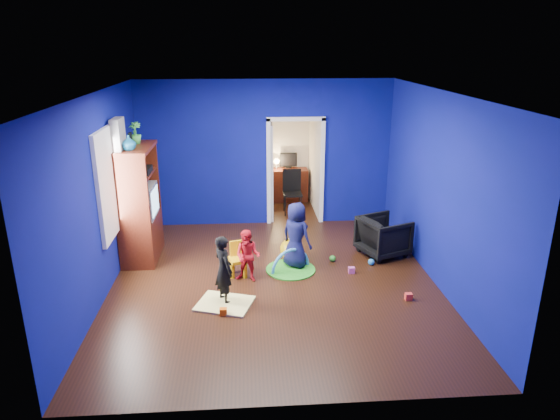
{
  "coord_description": "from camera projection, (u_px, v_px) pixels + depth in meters",
  "views": [
    {
      "loc": [
        -0.41,
        -6.97,
        3.58
      ],
      "look_at": [
        0.12,
        0.4,
        1.07
      ],
      "focal_mm": 32.0,
      "sensor_mm": 36.0,
      "label": 1
    }
  ],
  "objects": [
    {
      "name": "floor",
      "position": [
        274.0,
        283.0,
        7.76
      ],
      "size": [
        5.0,
        5.5,
        0.01
      ],
      "primitive_type": "cube",
      "color": "black",
      "rests_on": "ground"
    },
    {
      "name": "play_mat",
      "position": [
        291.0,
        269.0,
        8.21
      ],
      "size": [
        0.81,
        0.81,
        0.02
      ],
      "primitive_type": "cylinder",
      "color": "#3C9722",
      "rests_on": "floor"
    },
    {
      "name": "potted_plant",
      "position": [
        135.0,
        133.0,
        8.23
      ],
      "size": [
        0.21,
        0.21,
        0.36
      ],
      "primitive_type": "imported",
      "rotation": [
        0.0,
        0.0,
        -0.05
      ],
      "color": "green",
      "rests_on": "tv_armoire"
    },
    {
      "name": "alcove",
      "position": [
        291.0,
        154.0,
        10.82
      ],
      "size": [
        1.0,
        1.75,
        2.5
      ],
      "primitive_type": null,
      "color": "silver",
      "rests_on": "floor"
    },
    {
      "name": "toy_2",
      "position": [
        223.0,
        312.0,
        6.85
      ],
      "size": [
        0.1,
        0.08,
        0.1
      ],
      "primitive_type": "cube",
      "color": "#F45B0C",
      "rests_on": "floor"
    },
    {
      "name": "wall_left",
      "position": [
        99.0,
        198.0,
        7.12
      ],
      "size": [
        0.02,
        5.5,
        2.9
      ],
      "primitive_type": "cube",
      "color": "navy",
      "rests_on": "floor"
    },
    {
      "name": "toy_1",
      "position": [
        371.0,
        262.0,
        8.39
      ],
      "size": [
        0.11,
        0.11,
        0.11
      ],
      "primitive_type": "sphere",
      "color": "#2278C4",
      "rests_on": "floor"
    },
    {
      "name": "child_navy",
      "position": [
        296.0,
        235.0,
        8.19
      ],
      "size": [
        0.64,
        0.63,
        1.11
      ],
      "primitive_type": "imported",
      "rotation": [
        0.0,
        0.0,
        2.38
      ],
      "color": "#10183C",
      "rests_on": "floor"
    },
    {
      "name": "tv_armoire",
      "position": [
        139.0,
        204.0,
        8.4
      ],
      "size": [
        0.58,
        1.14,
        1.96
      ],
      "primitive_type": "cube",
      "color": "#41100A",
      "rests_on": "floor"
    },
    {
      "name": "armchair",
      "position": [
        383.0,
        236.0,
        8.71
      ],
      "size": [
        0.98,
        0.97,
        0.69
      ],
      "primitive_type": "imported",
      "rotation": [
        0.0,
        0.0,
        1.95
      ],
      "color": "black",
      "rests_on": "floor"
    },
    {
      "name": "window_left",
      "position": [
        106.0,
        185.0,
        7.42
      ],
      "size": [
        0.03,
        0.95,
        1.55
      ],
      "primitive_type": "cube",
      "color": "white",
      "rests_on": "wall_left"
    },
    {
      "name": "toy_4",
      "position": [
        351.0,
        270.0,
        8.09
      ],
      "size": [
        0.1,
        0.08,
        0.1
      ],
      "primitive_type": "cube",
      "color": "#CC4C94",
      "rests_on": "floor"
    },
    {
      "name": "ceiling",
      "position": [
        273.0,
        93.0,
        6.83
      ],
      "size": [
        5.0,
        5.5,
        0.01
      ],
      "primitive_type": "cube",
      "color": "white",
      "rests_on": "wall_back"
    },
    {
      "name": "wall_right",
      "position": [
        440.0,
        191.0,
        7.46
      ],
      "size": [
        0.02,
        5.5,
        2.9
      ],
      "primitive_type": "cube",
      "color": "navy",
      "rests_on": "floor"
    },
    {
      "name": "hopper_ball",
      "position": [
        291.0,
        249.0,
        8.53
      ],
      "size": [
        0.39,
        0.39,
        0.39
      ],
      "primitive_type": "sphere",
      "color": "yellow",
      "rests_on": "floor"
    },
    {
      "name": "book_shelf",
      "position": [
        289.0,
        113.0,
        11.28
      ],
      "size": [
        0.88,
        0.24,
        0.04
      ],
      "primitive_type": "cube",
      "color": "white",
      "rests_on": "study_desk"
    },
    {
      "name": "vase",
      "position": [
        129.0,
        143.0,
        7.76
      ],
      "size": [
        0.23,
        0.23,
        0.23
      ],
      "primitive_type": "imported",
      "rotation": [
        0.0,
        0.0,
        0.01
      ],
      "color": "#0D696D",
      "rests_on": "tv_armoire"
    },
    {
      "name": "toy_3",
      "position": [
        332.0,
        258.0,
        8.52
      ],
      "size": [
        0.11,
        0.11,
        0.11
      ],
      "primitive_type": "sphere",
      "color": "green",
      "rests_on": "floor"
    },
    {
      "name": "doorway",
      "position": [
        295.0,
        173.0,
        10.06
      ],
      "size": [
        1.16,
        0.1,
        2.1
      ],
      "primitive_type": "cube",
      "color": "white",
      "rests_on": "floor"
    },
    {
      "name": "child_black",
      "position": [
        224.0,
        269.0,
        7.07
      ],
      "size": [
        0.4,
        0.44,
        1.01
      ],
      "primitive_type": "imported",
      "rotation": [
        0.0,
        0.0,
        2.11
      ],
      "color": "black",
      "rests_on": "floor"
    },
    {
      "name": "folding_chair",
      "position": [
        293.0,
        193.0,
        10.77
      ],
      "size": [
        0.4,
        0.4,
        0.92
      ],
      "primitive_type": "cube",
      "color": "black",
      "rests_on": "floor"
    },
    {
      "name": "toddler_red",
      "position": [
        248.0,
        256.0,
        7.73
      ],
      "size": [
        0.49,
        0.43,
        0.84
      ],
      "primitive_type": "imported",
      "rotation": [
        0.0,
        0.0,
        -0.32
      ],
      "color": "#AC1217",
      "rests_on": "floor"
    },
    {
      "name": "curtain",
      "position": [
        124.0,
        193.0,
        8.05
      ],
      "size": [
        0.14,
        0.42,
        2.4
      ],
      "primitive_type": "cube",
      "color": "slate",
      "rests_on": "floor"
    },
    {
      "name": "toy_arch",
      "position": [
        291.0,
        269.0,
        8.2
      ],
      "size": [
        0.67,
        0.38,
        0.73
      ],
      "primitive_type": "torus",
      "rotation": [
        1.57,
        0.0,
        0.47
      ],
      "color": "#3F8CD8",
      "rests_on": "floor"
    },
    {
      "name": "desk_lamp",
      "position": [
        276.0,
        161.0,
        11.56
      ],
      "size": [
        0.14,
        0.14,
        0.14
      ],
      "primitive_type": "sphere",
      "color": "#FFD88C",
      "rests_on": "study_desk"
    },
    {
      "name": "toy_0",
      "position": [
        409.0,
        297.0,
        7.26
      ],
      "size": [
        0.1,
        0.08,
        0.1
      ],
      "primitive_type": "cube",
      "color": "#FC3A2A",
      "rests_on": "floor"
    },
    {
      "name": "study_desk",
      "position": [
        289.0,
        185.0,
        11.7
      ],
      "size": [
        0.88,
        0.44,
        0.75
      ],
      "primitive_type": "cube",
      "color": "#3D140A",
      "rests_on": "floor"
    },
    {
      "name": "desk_monitor",
      "position": [
        288.0,
        160.0,
        11.63
      ],
      "size": [
        0.4,
        0.05,
        0.32
      ],
      "primitive_type": "cube",
      "color": "black",
      "rests_on": "study_desk"
    },
    {
      "name": "wall_front",
      "position": [
        291.0,
        279.0,
        4.7
      ],
      "size": [
        5.0,
        0.02,
        2.9
      ],
      "primitive_type": "cube",
      "color": "navy",
      "rests_on": "floor"
    },
    {
      "name": "crt_tv",
      "position": [
        141.0,
        201.0,
        8.39
      ],
      "size": [
        0.46,
        0.7,
        0.54
      ],
      "primitive_type": "cube",
      "color": "silver",
      "rests_on": "tv_armoire"
    },
    {
      "name": "yellow_blanket",
      "position": [
        225.0,
        304.0,
        7.13
      ],
      "size": [
        0.9,
        0.81,
        0.03
      ],
      "primitive_type": "cube",
      "rotation": [
        0.0,
        0.0,
        -0.32
      ],
      "color": "#F2E07A",
      "rests_on": "floor"
    },
    {
      "name": "wall_back",
      "position": [
        265.0,
        154.0,
        9.89
      ],
      "size": [
        5.0,
        0.02,
        2.9
      ],
      "primitive_type": "cube",
      "color": "navy",
      "rests_on": "floor"
    },
    {
      "name": "kid_chair",
      "position": [
        238.0,
        261.0,
        7.96
      ],
      "size": [
        0.35,
        0.35,
        0.5
      ],
      "primitive_type": "cube",
      "rotation": [
        0.0,
        0.0,
        0.3
      ],
      "color": "yellow",
      "rests_on": "floor"
    }
  ]
}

